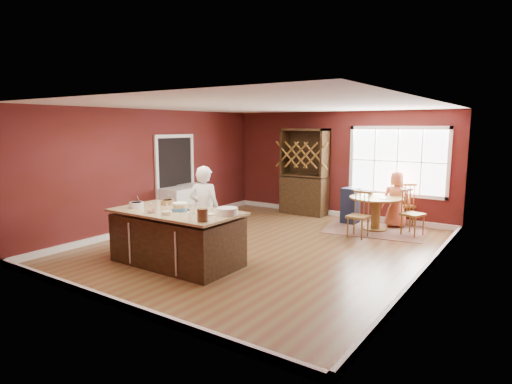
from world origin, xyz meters
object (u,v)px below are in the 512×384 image
Objects in this scene: baker at (205,210)px; chair_south at (358,214)px; dining_table at (376,207)px; seated_woman at (396,199)px; high_chair at (350,205)px; toddler at (351,190)px; kitchen_island at (177,238)px; chair_north at (404,204)px; hutch at (304,172)px; layer_cake at (180,207)px; washer at (177,207)px; chair_east at (413,212)px; dryer at (195,203)px.

chair_south is at bearing -139.04° from baker.
seated_woman is (0.30, 0.52, 0.12)m from dining_table.
high_chair is 0.36m from toddler.
kitchen_island is 2.28× the size of chair_south.
hutch is at bearing -33.28° from chair_north.
dining_table is at bearing 65.73° from layer_cake.
chair_south reaches higher than dining_table.
high_chair is at bearing -122.07° from baker.
toddler is at bearing 119.84° from high_chair.
washer is (-3.25, -2.57, 0.00)m from high_chair.
hutch is at bearing 93.07° from layer_cake.
kitchen_island is 2.17× the size of chair_north.
seated_woman is 1.46× the size of washer.
baker is at bearing -104.36° from high_chair.
toddler is 0.29× the size of washer.
chair_south reaches higher than washer.
washer is (-3.89, -1.41, -0.04)m from chair_south.
layer_cake is 1.32× the size of toddler.
toddler is at bearing -121.60° from baker.
chair_east reaches higher than washer.
layer_cake is 2.91m from washer.
chair_south is 1.10× the size of high_chair.
chair_east is at bearing 25.13° from washer.
hutch is at bearing 147.03° from chair_south.
dining_table is 4.69m from layer_cake.
chair_east is 0.77m from seated_woman.
seated_woman is at bearing 26.69° from dryer.
chair_east is 0.97m from chair_north.
layer_cake reaches higher than high_chair.
hutch is at bearing 162.81° from dining_table.
hutch is at bearing 52.05° from dryer.
baker is at bearing 43.81° from seated_woman.
baker is at bearing -33.18° from washer.
chair_east is (2.73, 4.24, -0.49)m from layer_cake.
seated_woman is at bearing -3.52° from hutch.
chair_east is 1.02× the size of chair_south.
toddler reaches higher than kitchen_island.
hutch is at bearing 58.61° from washer.
dryer is at bearing -145.91° from high_chair.
toddler reaches higher than dryer.
hutch reaches higher than chair_north.
toddler is (1.25, 4.62, 0.37)m from kitchen_island.
chair_south is 0.43× the size of hutch.
chair_north is (2.30, 5.10, -0.47)m from layer_cake.
dining_table is at bearing 106.89° from chair_east.
layer_cake reaches higher than chair_north.
layer_cake is 5.62m from chair_north.
layer_cake is (-1.92, -4.25, 0.46)m from dining_table.
dining_table is at bearing -25.02° from toddler.
hutch is (-2.18, 0.68, 0.60)m from dining_table.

